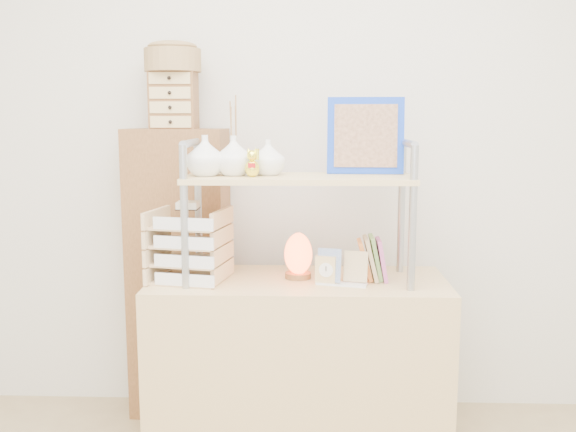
# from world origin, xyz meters

# --- Properties ---
(room_shell) EXTENTS (3.42, 3.41, 2.61)m
(room_shell) POSITION_xyz_m (0.00, 0.39, 1.69)
(room_shell) COLOR silver
(room_shell) RESTS_ON ground
(desk) EXTENTS (1.20, 0.50, 0.75)m
(desk) POSITION_xyz_m (0.00, 1.20, 0.38)
(desk) COLOR tan
(desk) RESTS_ON ground
(cabinet) EXTENTS (0.46, 0.26, 1.35)m
(cabinet) POSITION_xyz_m (-0.56, 1.57, 0.68)
(cabinet) COLOR brown
(cabinet) RESTS_ON ground
(hutch) EXTENTS (0.90, 0.34, 0.73)m
(hutch) POSITION_xyz_m (-0.08, 1.21, 1.19)
(hutch) COLOR #969CA4
(hutch) RESTS_ON desk
(letter_tray) EXTENTS (0.31, 0.30, 0.32)m
(letter_tray) POSITION_xyz_m (-0.44, 1.16, 0.88)
(letter_tray) COLOR tan
(letter_tray) RESTS_ON desk
(salt_lamp) EXTENTS (0.12, 0.12, 0.19)m
(salt_lamp) POSITION_xyz_m (-0.00, 1.22, 0.85)
(salt_lamp) COLOR brown
(salt_lamp) RESTS_ON desk
(desk_clock) EXTENTS (0.09, 0.05, 0.11)m
(desk_clock) POSITION_xyz_m (0.11, 1.13, 0.81)
(desk_clock) COLOR tan
(desk_clock) RESTS_ON desk
(postcard_stand) EXTENTS (0.21, 0.10, 0.14)m
(postcard_stand) POSITION_xyz_m (0.17, 1.12, 0.79)
(postcard_stand) COLOR white
(postcard_stand) RESTS_ON desk
(drawer_chest) EXTENTS (0.20, 0.16, 0.25)m
(drawer_chest) POSITION_xyz_m (-0.56, 1.55, 1.48)
(drawer_chest) COLOR brown
(drawer_chest) RESTS_ON cabinet
(woven_basket) EXTENTS (0.25, 0.25, 0.10)m
(woven_basket) POSITION_xyz_m (-0.56, 1.55, 1.65)
(woven_basket) COLOR olive
(woven_basket) RESTS_ON drawer_chest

